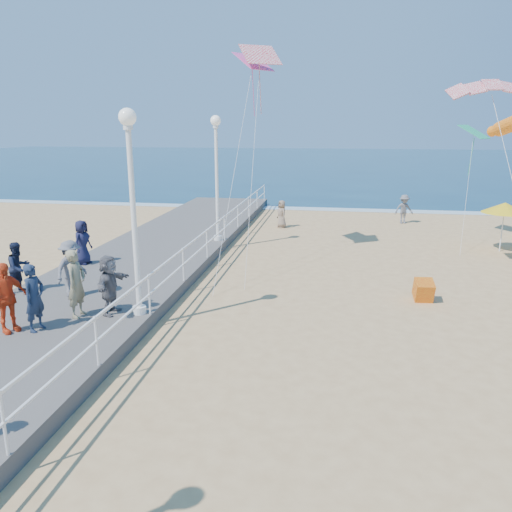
% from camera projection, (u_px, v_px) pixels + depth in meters
% --- Properties ---
extents(ground, '(160.00, 160.00, 0.00)m').
position_uv_depth(ground, '(340.00, 340.00, 12.69)').
color(ground, tan).
rests_on(ground, ground).
extents(ocean, '(160.00, 90.00, 0.05)m').
position_uv_depth(ocean, '(340.00, 162.00, 74.74)').
color(ocean, '#0B2E46').
rests_on(ocean, ground).
extents(surf_line, '(160.00, 1.20, 0.04)m').
position_uv_depth(surf_line, '(340.00, 210.00, 32.26)').
color(surf_line, white).
rests_on(surf_line, ground).
extents(boardwalk, '(5.00, 44.00, 0.40)m').
position_uv_depth(boardwalk, '(67.00, 315.00, 13.82)').
color(boardwalk, '#625E59').
rests_on(boardwalk, ground).
extents(railing, '(0.05, 42.00, 0.55)m').
position_uv_depth(railing, '(149.00, 284.00, 13.17)').
color(railing, white).
rests_on(railing, boardwalk).
extents(lamp_post_mid, '(0.44, 0.44, 5.32)m').
position_uv_depth(lamp_post_mid, '(132.00, 192.00, 12.60)').
color(lamp_post_mid, white).
rests_on(lamp_post_mid, boardwalk).
extents(lamp_post_far, '(0.44, 0.44, 5.32)m').
position_uv_depth(lamp_post_far, '(217.00, 165.00, 21.20)').
color(lamp_post_far, white).
rests_on(lamp_post_far, boardwalk).
extents(spectator_0, '(0.48, 0.67, 1.69)m').
position_uv_depth(spectator_0, '(34.00, 298.00, 12.12)').
color(spectator_0, '#1C273E').
rests_on(spectator_0, boardwalk).
extents(spectator_2, '(0.90, 1.22, 1.69)m').
position_uv_depth(spectator_2, '(71.00, 269.00, 14.59)').
color(spectator_2, slate).
rests_on(spectator_2, boardwalk).
extents(spectator_3, '(0.87, 1.11, 1.75)m').
position_uv_depth(spectator_3, '(5.00, 298.00, 12.01)').
color(spectator_3, '#DE441B').
rests_on(spectator_3, boardwalk).
extents(spectator_4, '(0.64, 0.87, 1.62)m').
position_uv_depth(spectator_4, '(82.00, 242.00, 18.05)').
color(spectator_4, '#181936').
rests_on(spectator_4, boardwalk).
extents(spectator_5, '(0.54, 1.51, 1.61)m').
position_uv_depth(spectator_5, '(110.00, 285.00, 13.23)').
color(spectator_5, '#58575C').
rests_on(spectator_5, boardwalk).
extents(spectator_6, '(0.46, 0.68, 1.81)m').
position_uv_depth(spectator_6, '(77.00, 283.00, 13.02)').
color(spectator_6, gray).
rests_on(spectator_6, boardwalk).
extents(spectator_7, '(0.78, 0.89, 1.55)m').
position_uv_depth(spectator_7, '(19.00, 267.00, 14.98)').
color(spectator_7, '#171D33').
rests_on(spectator_7, boardwalk).
extents(beach_walker_a, '(1.16, 0.85, 1.61)m').
position_uv_depth(beach_walker_a, '(404.00, 209.00, 27.69)').
color(beach_walker_a, slate).
rests_on(beach_walker_a, ground).
extents(beach_walker_c, '(0.78, 0.85, 1.47)m').
position_uv_depth(beach_walker_c, '(282.00, 214.00, 26.59)').
color(beach_walker_c, '#836E5B').
rests_on(beach_walker_c, ground).
extents(box_kite, '(0.60, 0.75, 0.74)m').
position_uv_depth(box_kite, '(423.00, 292.00, 15.44)').
color(box_kite, red).
rests_on(box_kite, ground).
extents(beach_umbrella, '(1.90, 1.90, 2.14)m').
position_uv_depth(beach_umbrella, '(505.00, 208.00, 21.22)').
color(beach_umbrella, white).
rests_on(beach_umbrella, ground).
extents(kite_parafoil, '(2.81, 0.94, 0.65)m').
position_uv_depth(kite_parafoil, '(493.00, 85.00, 16.32)').
color(kite_parafoil, red).
extents(kite_windsock, '(0.98, 2.50, 1.04)m').
position_uv_depth(kite_windsock, '(509.00, 125.00, 18.55)').
color(kite_windsock, orange).
extents(kite_diamond_pink, '(1.67, 1.71, 0.72)m').
position_uv_depth(kite_diamond_pink, '(253.00, 62.00, 19.43)').
color(kite_diamond_pink, '#DC51AB').
extents(kite_diamond_green, '(1.67, 1.71, 0.63)m').
position_uv_depth(kite_diamond_green, '(474.00, 132.00, 23.18)').
color(kite_diamond_green, '#23A672').
extents(kite_diamond_redwhite, '(1.74, 1.65, 0.82)m').
position_uv_depth(kite_diamond_redwhite, '(260.00, 54.00, 18.65)').
color(kite_diamond_redwhite, red).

